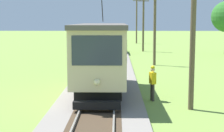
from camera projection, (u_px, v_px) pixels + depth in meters
The scene contains 8 objects.
red_tram at pixel (101, 55), 18.51m from camera, with size 2.60×8.54×4.79m.
freight_car at pixel (110, 40), 42.83m from camera, with size 2.40×5.20×2.31m.
utility_pole_near_tram at pixel (193, 21), 15.34m from camera, with size 1.40×0.28×7.78m.
utility_pole_mid at pixel (155, 27), 31.06m from camera, with size 1.40×0.46×6.65m.
utility_pole_far at pixel (143, 22), 44.68m from camera, with size 1.40×0.27×7.32m.
utility_pole_distant at pixel (137, 19), 60.21m from camera, with size 1.40×0.56×8.35m.
gravel_pile at pixel (79, 45), 48.50m from camera, with size 3.09×3.09×1.17m, color gray.
second_worker at pixel (153, 81), 17.46m from camera, with size 0.34×0.43×1.78m.
Camera 1 is at (0.85, -1.18, 4.03)m, focal length 56.05 mm.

